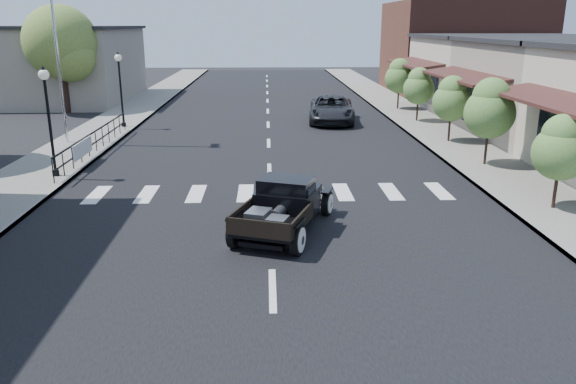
{
  "coord_description": "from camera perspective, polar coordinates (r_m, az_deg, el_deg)",
  "views": [
    {
      "loc": [
        -0.09,
        -13.58,
        5.32
      ],
      "look_at": [
        0.47,
        0.81,
        1.0
      ],
      "focal_mm": 35.0,
      "sensor_mm": 36.0,
      "label": 1
    }
  ],
  "objects": [
    {
      "name": "ground",
      "position": [
        14.59,
        -1.72,
        -4.7
      ],
      "size": [
        120.0,
        120.0,
        0.0
      ],
      "primitive_type": "plane",
      "color": "black",
      "rests_on": "ground"
    },
    {
      "name": "road",
      "position": [
        29.07,
        -2.01,
        6.16
      ],
      "size": [
        14.0,
        80.0,
        0.02
      ],
      "primitive_type": "cube",
      "color": "black",
      "rests_on": "ground"
    },
    {
      "name": "lamp_post_c",
      "position": [
        30.69,
        -16.62,
        9.92
      ],
      "size": [
        0.36,
        0.36,
        3.83
      ],
      "primitive_type": null,
      "color": "black",
      "rests_on": "sidewalk_left"
    },
    {
      "name": "small_tree_c",
      "position": [
        26.81,
        16.21,
        8.01
      ],
      "size": [
        1.71,
        1.71,
        2.86
      ],
      "primitive_type": null,
      "color": "#4D7435",
      "rests_on": "sidewalk_right"
    },
    {
      "name": "hotrod_pickup",
      "position": [
        14.82,
        -0.38,
        -1.35
      ],
      "size": [
        3.27,
        4.62,
        1.46
      ],
      "primitive_type": null,
      "rotation": [
        0.0,
        0.0,
        -0.35
      ],
      "color": "black",
      "rests_on": "ground"
    },
    {
      "name": "sidewalk_right",
      "position": [
        30.3,
        14.37,
        6.2
      ],
      "size": [
        3.0,
        80.0,
        0.15
      ],
      "primitive_type": "cube",
      "color": "gray",
      "rests_on": "ground"
    },
    {
      "name": "railing",
      "position": [
        25.1,
        -18.95,
        5.06
      ],
      "size": [
        0.08,
        10.0,
        1.0
      ],
      "primitive_type": null,
      "color": "black",
      "rests_on": "sidewalk_left"
    },
    {
      "name": "small_tree_b",
      "position": [
        22.64,
        19.7,
        6.6
      ],
      "size": [
        1.9,
        1.9,
        3.16
      ],
      "primitive_type": null,
      "color": "#4D7435",
      "rests_on": "sidewalk_right"
    },
    {
      "name": "big_tree_far",
      "position": [
        37.74,
        -21.94,
        12.38
      ],
      "size": [
        4.42,
        4.42,
        6.5
      ],
      "primitive_type": null,
      "color": "olive",
      "rests_on": "ground"
    },
    {
      "name": "small_tree_a",
      "position": [
        17.9,
        25.82,
        2.61
      ],
      "size": [
        1.59,
        1.59,
        2.65
      ],
      "primitive_type": null,
      "color": "#4D7435",
      "rests_on": "sidewalk_right"
    },
    {
      "name": "second_car",
      "position": [
        31.86,
        4.44,
        8.35
      ],
      "size": [
        2.91,
        5.44,
        1.45
      ],
      "primitive_type": "imported",
      "rotation": [
        0.0,
        0.0,
        -0.1
      ],
      "color": "black",
      "rests_on": "ground"
    },
    {
      "name": "road_markings",
      "position": [
        24.17,
        -1.95,
        3.97
      ],
      "size": [
        12.0,
        60.0,
        0.06
      ],
      "primitive_type": null,
      "color": "silver",
      "rests_on": "ground"
    },
    {
      "name": "storefront_far",
      "position": [
        38.77,
        21.11,
        11.06
      ],
      "size": [
        10.0,
        9.0,
        4.5
      ],
      "primitive_type": "cube",
      "color": "#BFB5A1",
      "rests_on": "ground"
    },
    {
      "name": "banner",
      "position": [
        23.25,
        -20.07,
        3.58
      ],
      "size": [
        0.04,
        2.2,
        0.6
      ],
      "primitive_type": null,
      "color": "silver",
      "rests_on": "sidewalk_left"
    },
    {
      "name": "sidewalk_left",
      "position": [
        30.25,
        -18.42,
        5.85
      ],
      "size": [
        3.0,
        80.0,
        0.15
      ],
      "primitive_type": "cube",
      "color": "gray",
      "rests_on": "ground"
    },
    {
      "name": "far_building_right",
      "position": [
        48.21,
        17.17,
        13.81
      ],
      "size": [
        11.0,
        10.0,
        7.0
      ],
      "primitive_type": "cube",
      "color": "brown",
      "rests_on": "ground"
    },
    {
      "name": "lamp_post_b",
      "position": [
        21.22,
        -23.07,
        6.55
      ],
      "size": [
        0.36,
        0.36,
        3.83
      ],
      "primitive_type": null,
      "color": "black",
      "rests_on": "sidewalk_left"
    },
    {
      "name": "small_tree_d",
      "position": [
        32.19,
        13.09,
        9.55
      ],
      "size": [
        1.69,
        1.69,
        2.81
      ],
      "primitive_type": null,
      "color": "#4D7435",
      "rests_on": "sidewalk_right"
    },
    {
      "name": "flagpole",
      "position": [
        27.16,
        -22.79,
        16.41
      ],
      "size": [
        0.12,
        0.12,
        11.24
      ],
      "primitive_type": "cylinder",
      "color": "silver",
      "rests_on": "sidewalk_left"
    },
    {
      "name": "low_building_left",
      "position": [
        44.26,
        -22.39,
        11.82
      ],
      "size": [
        10.0,
        12.0,
        5.0
      ],
      "primitive_type": "cube",
      "color": "gray",
      "rests_on": "ground"
    },
    {
      "name": "small_tree_e",
      "position": [
        36.72,
        11.2,
        10.66
      ],
      "size": [
        1.81,
        1.81,
        3.01
      ],
      "primitive_type": null,
      "color": "#4D7435",
      "rests_on": "sidewalk_right"
    }
  ]
}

